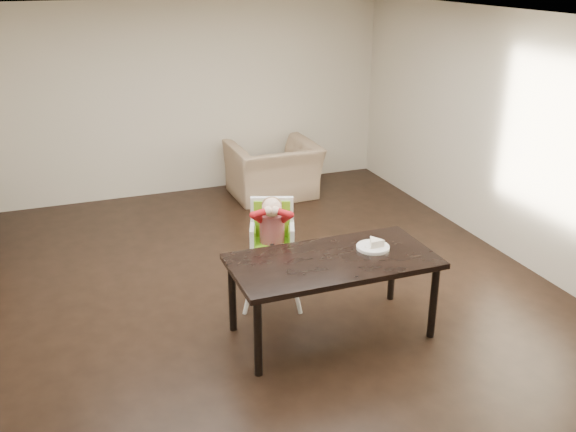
{
  "coord_description": "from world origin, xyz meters",
  "views": [
    {
      "loc": [
        -1.74,
        -5.41,
        3.18
      ],
      "look_at": [
        0.24,
        -0.16,
        0.93
      ],
      "focal_mm": 40.0,
      "sensor_mm": 36.0,
      "label": 1
    }
  ],
  "objects": [
    {
      "name": "ground",
      "position": [
        0.0,
        0.0,
        0.0
      ],
      "size": [
        7.0,
        7.0,
        0.0
      ],
      "primitive_type": "plane",
      "color": "black",
      "rests_on": "ground"
    },
    {
      "name": "room_walls",
      "position": [
        0.0,
        0.0,
        1.86
      ],
      "size": [
        6.02,
        7.02,
        2.71
      ],
      "color": "beige",
      "rests_on": "ground"
    },
    {
      "name": "dining_table",
      "position": [
        0.41,
        -0.83,
        0.67
      ],
      "size": [
        1.8,
        0.9,
        0.75
      ],
      "color": "black",
      "rests_on": "ground"
    },
    {
      "name": "high_chair",
      "position": [
        0.13,
        -0.04,
        0.77
      ],
      "size": [
        0.58,
        0.58,
        1.1
      ],
      "rotation": [
        0.0,
        0.0,
        -0.34
      ],
      "color": "white",
      "rests_on": "ground"
    },
    {
      "name": "plate",
      "position": [
        0.84,
        -0.76,
        0.78
      ],
      "size": [
        0.39,
        0.39,
        0.09
      ],
      "rotation": [
        0.0,
        0.0,
        -0.38
      ],
      "color": "white",
      "rests_on": "dining_table"
    },
    {
      "name": "armchair",
      "position": [
        1.14,
        2.8,
        0.52
      ],
      "size": [
        1.21,
        0.8,
        1.04
      ],
      "primitive_type": "imported",
      "rotation": [
        0.0,
        0.0,
        3.16
      ],
      "color": "tan",
      "rests_on": "ground"
    }
  ]
}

